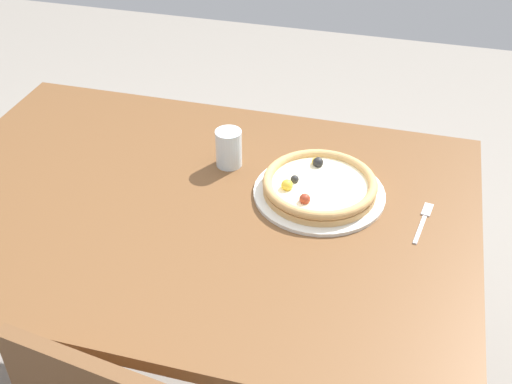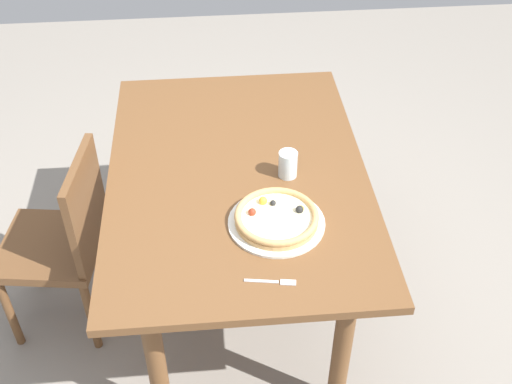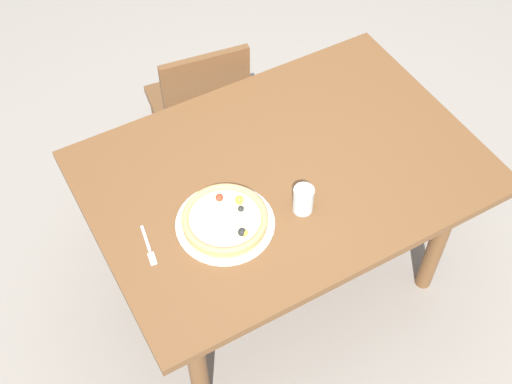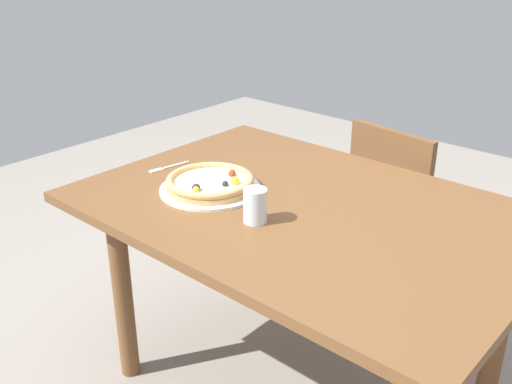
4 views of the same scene
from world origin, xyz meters
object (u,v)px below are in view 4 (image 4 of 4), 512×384
pizza (210,182)px  dining_table (303,235)px  chair_near (402,214)px  fork (166,168)px  plate (210,189)px  drinking_glass (255,206)px

pizza → dining_table: bearing=-159.2°
chair_near → fork: size_ratio=5.22×
dining_table → pizza: pizza is taller
fork → plate: bearing=91.3°
fork → dining_table: bearing=106.9°
dining_table → fork: size_ratio=8.60×
chair_near → plate: size_ratio=2.55×
chair_near → drinking_glass: size_ratio=8.23×
dining_table → plate: bearing=20.7°
plate → fork: 0.27m
drinking_glass → plate: bearing=-15.4°
chair_near → plate: 0.92m
dining_table → chair_near: chair_near is taller
drinking_glass → chair_near: bearing=-92.0°
fork → pizza: bearing=91.4°
pizza → drinking_glass: size_ratio=2.79×
pizza → drinking_glass: 0.27m
plate → fork: bearing=-7.7°
pizza → drinking_glass: bearing=164.6°
dining_table → plate: size_ratio=4.20×
pizza → plate: bearing=-0.5°
dining_table → fork: bearing=7.9°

